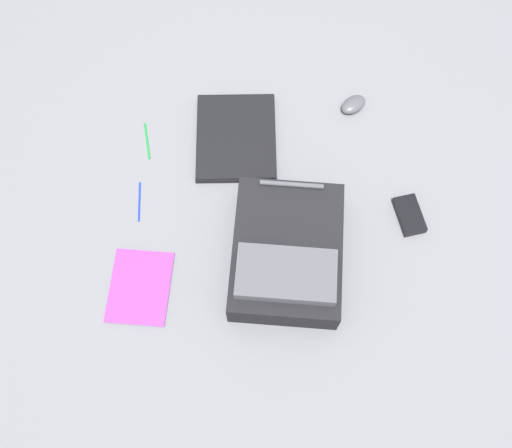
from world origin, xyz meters
The scene contains 8 objects.
ground_plane centered at (0.00, 0.00, 0.00)m, with size 3.52×3.52×0.00m, color slate.
backpack centered at (0.05, -0.09, 0.07)m, with size 0.38×0.47×0.17m.
laptop centered at (-0.12, 0.37, 0.02)m, with size 0.28×0.34×0.03m.
book_manual centered at (-0.42, -0.17, 0.01)m, with size 0.21×0.26×0.01m.
computer_mouse centered at (0.31, 0.50, 0.02)m, with size 0.06×0.10×0.04m, color #4C4C51.
power_brick centered at (0.46, 0.06, 0.01)m, with size 0.08×0.14×0.03m, color black.
pen_black centered at (-0.43, 0.36, 0.00)m, with size 0.01×0.01×0.15m, color #198C33.
pen_blue centered at (-0.44, 0.13, 0.00)m, with size 0.01×0.01×0.15m, color #1933B2.
Camera 1 is at (-0.06, -0.72, 1.83)m, focal length 41.76 mm.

